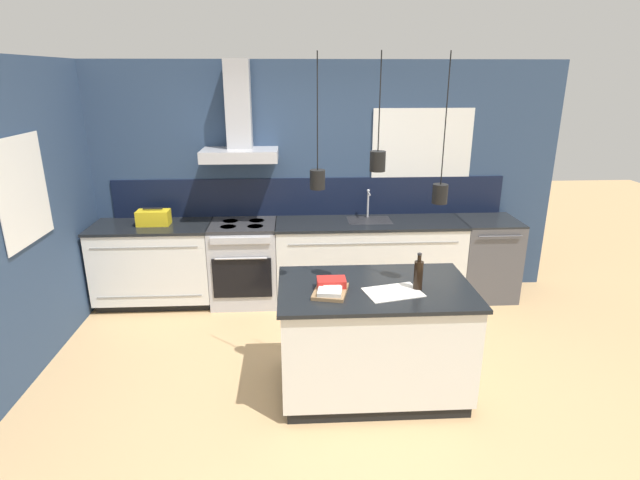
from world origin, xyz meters
TOP-DOWN VIEW (x-y plane):
  - ground_plane at (0.00, 0.00)m, footprint 16.00×16.00m
  - wall_back at (-0.04, 2.00)m, footprint 5.60×2.21m
  - wall_left at (-2.43, 0.70)m, footprint 0.08×3.80m
  - counter_run_left at (-1.74, 1.69)m, footprint 1.27×0.64m
  - counter_run_sink at (0.64, 1.69)m, footprint 2.08×0.64m
  - oven_range at (-0.75, 1.69)m, footprint 0.72×0.66m
  - dishwasher at (1.99, 1.69)m, footprint 0.63×0.65m
  - kitchen_island at (0.42, -0.06)m, footprint 1.48×0.91m
  - bottle_on_island at (0.73, -0.13)m, footprint 0.07×0.07m
  - book_stack at (0.07, -0.17)m, footprint 0.30×0.36m
  - red_supply_box at (0.08, -0.10)m, footprint 0.22×0.15m
  - paper_pile at (0.53, -0.19)m, footprint 0.46×0.36m
  - yellow_toolbox at (-1.70, 1.69)m, footprint 0.34×0.18m

SIDE VIEW (x-z plane):
  - ground_plane at x=0.00m, z-range 0.00..0.00m
  - dishwasher at x=1.99m, z-range 0.00..0.91m
  - oven_range at x=-0.75m, z-range 0.00..0.91m
  - kitchen_island at x=0.42m, z-range 0.00..0.91m
  - counter_run_left at x=-1.74m, z-range 0.01..0.92m
  - counter_run_sink at x=0.64m, z-range -0.15..1.08m
  - paper_pile at x=0.53m, z-range 0.91..0.92m
  - book_stack at x=0.07m, z-range 0.91..0.96m
  - red_supply_box at x=0.08m, z-range 0.91..1.00m
  - yellow_toolbox at x=-1.70m, z-range 0.90..1.09m
  - bottle_on_island at x=0.73m, z-range 0.88..1.17m
  - wall_left at x=-2.43m, z-range 0.00..2.60m
  - wall_back at x=-0.04m, z-range 0.06..2.66m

